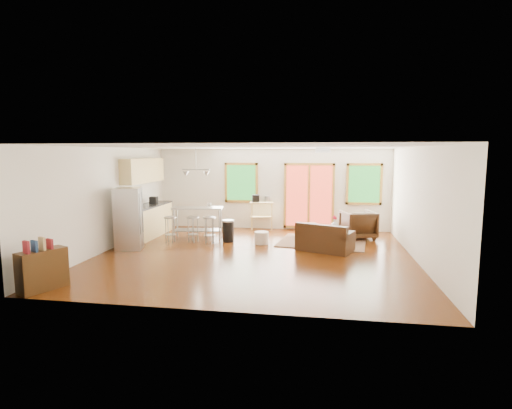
# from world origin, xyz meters

# --- Properties ---
(floor) EXTENTS (7.50, 7.00, 0.02)m
(floor) POSITION_xyz_m (0.00, 0.00, -0.01)
(floor) COLOR #3A1805
(floor) RESTS_ON ground
(ceiling) EXTENTS (7.50, 7.00, 0.02)m
(ceiling) POSITION_xyz_m (0.00, 0.00, 2.61)
(ceiling) COLOR white
(ceiling) RESTS_ON ground
(back_wall) EXTENTS (7.50, 0.02, 2.60)m
(back_wall) POSITION_xyz_m (0.00, 3.51, 1.30)
(back_wall) COLOR silver
(back_wall) RESTS_ON ground
(left_wall) EXTENTS (0.02, 7.00, 2.60)m
(left_wall) POSITION_xyz_m (-3.76, 0.00, 1.30)
(left_wall) COLOR silver
(left_wall) RESTS_ON ground
(right_wall) EXTENTS (0.02, 7.00, 2.60)m
(right_wall) POSITION_xyz_m (3.76, 0.00, 1.30)
(right_wall) COLOR silver
(right_wall) RESTS_ON ground
(front_wall) EXTENTS (7.50, 0.02, 2.60)m
(front_wall) POSITION_xyz_m (0.00, -3.51, 1.30)
(front_wall) COLOR silver
(front_wall) RESTS_ON ground
(window_left) EXTENTS (1.10, 0.05, 1.30)m
(window_left) POSITION_xyz_m (-1.00, 3.46, 1.50)
(window_left) COLOR #1A541D
(window_left) RESTS_ON back_wall
(french_doors) EXTENTS (1.60, 0.05, 2.10)m
(french_doors) POSITION_xyz_m (1.20, 3.46, 1.10)
(french_doors) COLOR #AE3320
(french_doors) RESTS_ON back_wall
(window_right) EXTENTS (1.10, 0.05, 1.30)m
(window_right) POSITION_xyz_m (2.90, 3.46, 1.50)
(window_right) COLOR #1A541D
(window_right) RESTS_ON back_wall
(rug) EXTENTS (2.53, 2.07, 0.02)m
(rug) POSITION_xyz_m (1.64, 1.66, 0.01)
(rug) COLOR #4F623D
(rug) RESTS_ON floor
(loveseat) EXTENTS (1.52, 1.21, 0.71)m
(loveseat) POSITION_xyz_m (1.69, 0.72, 0.28)
(loveseat) COLOR black
(loveseat) RESTS_ON floor
(coffee_table) EXTENTS (1.11, 0.90, 0.38)m
(coffee_table) POSITION_xyz_m (1.78, 1.96, 0.33)
(coffee_table) COLOR #3A230E
(coffee_table) RESTS_ON floor
(armchair) EXTENTS (1.08, 1.04, 0.90)m
(armchair) POSITION_xyz_m (2.65, 2.35, 0.45)
(armchair) COLOR black
(armchair) RESTS_ON floor
(ottoman) EXTENTS (0.80, 0.80, 0.41)m
(ottoman) POSITION_xyz_m (1.24, 2.18, 0.20)
(ottoman) COLOR black
(ottoman) RESTS_ON floor
(pouf) EXTENTS (0.45, 0.45, 0.33)m
(pouf) POSITION_xyz_m (0.00, 1.23, 0.17)
(pouf) COLOR beige
(pouf) RESTS_ON floor
(vase) EXTENTS (0.23, 0.24, 0.33)m
(vase) POSITION_xyz_m (1.97, 1.86, 0.52)
(vase) COLOR silver
(vase) RESTS_ON coffee_table
(book) EXTENTS (0.22, 0.05, 0.30)m
(book) POSITION_xyz_m (1.99, 1.56, 0.55)
(book) COLOR maroon
(book) RESTS_ON coffee_table
(cabinets) EXTENTS (0.64, 2.24, 2.30)m
(cabinets) POSITION_xyz_m (-3.49, 1.70, 0.93)
(cabinets) COLOR tan
(cabinets) RESTS_ON floor
(refrigerator) EXTENTS (0.77, 0.76, 1.59)m
(refrigerator) POSITION_xyz_m (-3.27, 0.13, 0.79)
(refrigerator) COLOR #B7BABC
(refrigerator) RESTS_ON floor
(island) EXTENTS (1.50, 0.77, 0.91)m
(island) POSITION_xyz_m (-1.93, 1.69, 0.62)
(island) COLOR #B7BABC
(island) RESTS_ON floor
(cup) EXTENTS (0.14, 0.12, 0.13)m
(cup) POSITION_xyz_m (-1.56, 1.59, 1.01)
(cup) COLOR white
(cup) RESTS_ON island
(bar_stool_a) EXTENTS (0.36, 0.36, 0.72)m
(bar_stool_a) POSITION_xyz_m (-2.51, 1.00, 0.54)
(bar_stool_a) COLOR #B7BABC
(bar_stool_a) RESTS_ON floor
(bar_stool_b) EXTENTS (0.43, 0.43, 0.72)m
(bar_stool_b) POSITION_xyz_m (-1.91, 1.15, 0.54)
(bar_stool_b) COLOR #B7BABC
(bar_stool_b) RESTS_ON floor
(bar_stool_c) EXTENTS (0.39, 0.39, 0.74)m
(bar_stool_c) POSITION_xyz_m (-1.41, 1.07, 0.55)
(bar_stool_c) COLOR #B7BABC
(bar_stool_c) RESTS_ON floor
(trash_can) EXTENTS (0.40, 0.40, 0.61)m
(trash_can) POSITION_xyz_m (-0.96, 1.36, 0.31)
(trash_can) COLOR black
(trash_can) RESTS_ON floor
(kitchen_cart) EXTENTS (0.82, 0.62, 1.13)m
(kitchen_cart) POSITION_xyz_m (-0.34, 3.34, 0.77)
(kitchen_cart) COLOR tan
(kitchen_cart) RESTS_ON floor
(bookshelf) EXTENTS (0.63, 0.89, 0.97)m
(bookshelf) POSITION_xyz_m (-3.35, -3.05, 0.38)
(bookshelf) COLOR #3A230E
(bookshelf) RESTS_ON floor
(ceiling_flush) EXTENTS (0.35, 0.35, 0.12)m
(ceiling_flush) POSITION_xyz_m (1.60, 0.60, 2.53)
(ceiling_flush) COLOR white
(ceiling_flush) RESTS_ON ceiling
(pendant_light) EXTENTS (0.80, 0.18, 0.79)m
(pendant_light) POSITION_xyz_m (-1.90, 1.50, 1.90)
(pendant_light) COLOR gray
(pendant_light) RESTS_ON ceiling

